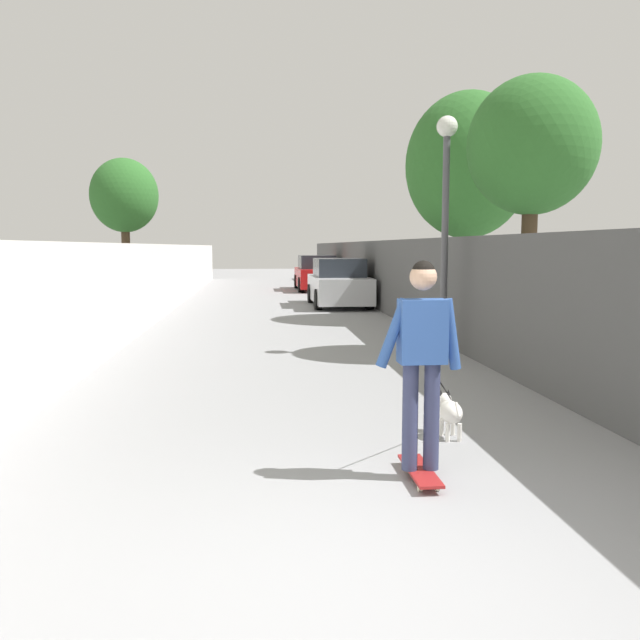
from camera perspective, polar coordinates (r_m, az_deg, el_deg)
The scene contains 12 objects.
ground_plane at distance 17.53m, azimuth -3.70°, elevation 0.09°, with size 80.00×80.00×0.00m, color gray.
wall_left at distance 15.68m, azimuth -15.49°, elevation 2.77°, with size 48.00×0.30×1.98m, color silver.
fence_right at distance 15.91m, azimuth 8.36°, elevation 3.18°, with size 48.00×0.30×2.10m, color #4C4C4C.
tree_left_near at distance 22.88m, azimuth -16.61°, elevation 10.22°, with size 2.21×2.21×4.80m.
tree_right_mid at distance 11.99m, azimuth 17.91°, elevation 14.01°, with size 2.17×2.17×4.77m.
tree_right_far at distance 17.38m, azimuth 12.68°, elevation 12.89°, with size 3.12×3.12×5.78m.
lamp_post at distance 11.74m, azimuth 10.85°, elevation 10.81°, with size 0.36×0.36×4.14m.
skateboard at distance 5.65m, azimuth 8.66°, elevation -12.81°, with size 0.80×0.20×0.08m.
person_skateboarder at distance 5.40m, azimuth 8.84°, elevation -2.40°, with size 0.22×0.71×1.72m.
dog at distance 6.80m, azimuth 11.18°, elevation -7.73°, with size 1.42×0.71×1.06m.
car_near at distance 21.31m, azimuth 1.64°, elevation 3.14°, with size 4.14×1.80×1.54m.
car_far at distance 29.07m, azimuth -0.30°, elevation 4.01°, with size 4.33×1.80×1.54m.
Camera 1 is at (-3.42, 0.57, 1.92)m, focal length 36.91 mm.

